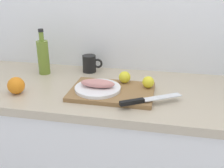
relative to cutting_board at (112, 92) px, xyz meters
name	(u,v)px	position (x,y,z in m)	size (l,w,h in m)	color
back_wall	(149,9)	(0.13, 0.39, 0.34)	(3.20, 0.05, 2.50)	white
kitchen_counter	(137,164)	(0.13, 0.06, -0.46)	(2.00, 0.60, 0.90)	white
cutting_board	(112,92)	(0.00, 0.00, 0.00)	(0.39, 0.27, 0.02)	olive
white_plate	(98,88)	(-0.07, -0.01, 0.02)	(0.22, 0.22, 0.01)	white
fish_fillet	(98,83)	(-0.07, -0.01, 0.04)	(0.16, 0.07, 0.04)	tan
chef_knife	(143,100)	(0.16, -0.10, 0.02)	(0.26, 0.17, 0.02)	silver
lemon_0	(125,77)	(0.04, 0.10, 0.04)	(0.06, 0.06, 0.06)	yellow
lemon_1	(148,82)	(0.17, 0.06, 0.04)	(0.06, 0.06, 0.06)	yellow
olive_oil_bottle	(43,56)	(-0.43, 0.20, 0.09)	(0.06, 0.06, 0.26)	olive
coffee_mug_0	(90,64)	(-0.19, 0.28, 0.04)	(0.12, 0.08, 0.10)	black
orange_1	(16,86)	(-0.45, -0.09, 0.03)	(0.08, 0.08, 0.08)	orange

